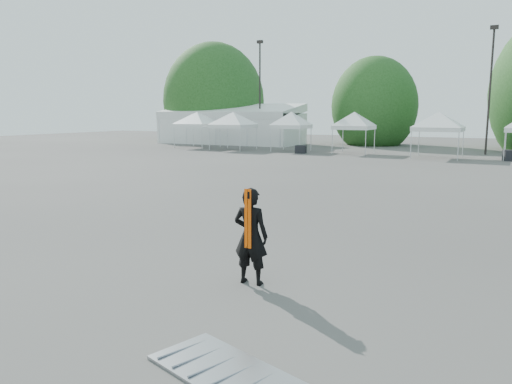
% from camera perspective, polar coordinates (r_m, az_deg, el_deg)
% --- Properties ---
extents(ground, '(120.00, 120.00, 0.00)m').
position_cam_1_polar(ground, '(12.67, 2.44, -5.82)').
color(ground, '#474442').
rests_on(ground, ground).
extents(marquee, '(15.00, 6.25, 4.23)m').
position_cam_1_polar(marquee, '(53.54, -2.91, 7.66)').
color(marquee, white).
rests_on(marquee, ground).
extents(light_pole_west, '(0.60, 0.25, 10.30)m').
position_cam_1_polar(light_pole_west, '(50.77, 0.45, 11.89)').
color(light_pole_west, black).
rests_on(light_pole_west, ground).
extents(light_pole_east, '(0.60, 0.25, 9.80)m').
position_cam_1_polar(light_pole_east, '(43.20, 25.22, 11.21)').
color(light_pole_east, black).
rests_on(light_pole_east, ground).
extents(tree_far_w, '(4.80, 4.80, 7.30)m').
position_cam_1_polar(tree_far_w, '(58.18, -4.85, 10.28)').
color(tree_far_w, '#382314').
rests_on(tree_far_w, ground).
extents(tree_mid_w, '(4.16, 4.16, 6.33)m').
position_cam_1_polar(tree_mid_w, '(52.77, 13.36, 9.54)').
color(tree_mid_w, '#382314').
rests_on(tree_mid_w, ground).
extents(tent_a, '(4.67, 4.67, 3.88)m').
position_cam_1_polar(tent_a, '(47.69, -6.76, 8.75)').
color(tent_a, silver).
rests_on(tent_a, ground).
extents(tent_b, '(4.62, 4.62, 3.88)m').
position_cam_1_polar(tent_b, '(44.43, -2.62, 8.79)').
color(tent_b, silver).
rests_on(tent_b, ground).
extents(tent_c, '(3.96, 3.96, 3.88)m').
position_cam_1_polar(tent_c, '(42.84, 4.07, 8.76)').
color(tent_c, silver).
rests_on(tent_c, ground).
extents(tent_d, '(4.09, 4.09, 3.88)m').
position_cam_1_polar(tent_d, '(41.02, 11.18, 8.60)').
color(tent_d, silver).
rests_on(tent_d, ground).
extents(tent_e, '(4.74, 4.74, 3.88)m').
position_cam_1_polar(tent_e, '(38.62, 20.19, 8.21)').
color(tent_e, silver).
rests_on(tent_e, ground).
extents(man, '(0.71, 0.50, 1.87)m').
position_cam_1_polar(man, '(9.50, -0.60, -5.04)').
color(man, black).
rests_on(man, ground).
extents(barrier_mid, '(2.21, 1.56, 0.06)m').
position_cam_1_polar(barrier_mid, '(6.70, -3.60, -19.70)').
color(barrier_mid, '#94979B').
rests_on(barrier_mid, ground).
extents(crate_west, '(0.91, 0.76, 0.65)m').
position_cam_1_polar(crate_west, '(40.67, 5.14, 4.88)').
color(crate_west, black).
rests_on(crate_west, ground).
extents(crate_mid, '(1.15, 1.02, 0.74)m').
position_cam_1_polar(crate_mid, '(38.26, 27.14, 3.74)').
color(crate_mid, black).
rests_on(crate_mid, ground).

